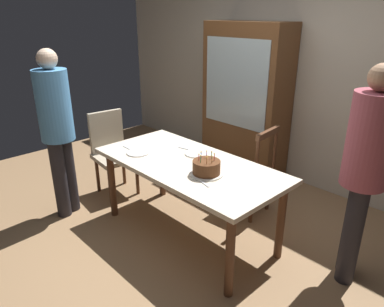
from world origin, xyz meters
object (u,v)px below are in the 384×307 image
Objects in this scene: plate_near_celebrant at (138,153)px; person_guest at (365,166)px; china_cabinet at (246,101)px; birthday_cake at (206,168)px; person_celebrant at (57,125)px; dining_table at (188,171)px; chair_upholstered at (112,148)px; plate_far_side at (197,153)px; chair_spindle_back at (250,172)px.

person_guest reaches higher than plate_near_celebrant.
birthday_cake is at bearing -61.33° from china_cabinet.
birthday_cake reaches higher than plate_near_celebrant.
person_celebrant is 2.75m from person_guest.
china_cabinet reaches higher than dining_table.
person_guest is at bearing 25.32° from person_celebrant.
person_guest is (2.58, 0.54, 0.44)m from chair_upholstered.
dining_table is 1.29m from chair_upholstered.
plate_far_side is 0.13× the size of person_guest.
china_cabinet is at bearing 75.12° from person_celebrant.
birthday_cake is 0.46m from plate_far_side.
china_cabinet reaches higher than chair_upholstered.
person_celebrant is 2.28m from china_cabinet.
person_celebrant reaches higher than birthday_cake.
plate_near_celebrant is 1.17m from chair_spindle_back.
person_celebrant is at bearing -154.68° from person_guest.
china_cabinet reaches higher than plate_near_celebrant.
person_guest is at bearing 21.90° from plate_near_celebrant.
chair_spindle_back reaches higher than plate_far_side.
person_guest is at bearing 22.07° from dining_table.
chair_upholstered is (-1.41, -0.77, 0.07)m from chair_spindle_back.
dining_table is at bearing -157.93° from person_guest.
china_cabinet reaches higher than person_guest.
person_celebrant is at bearing -142.47° from plate_far_side.
person_celebrant is (0.10, -0.63, 0.44)m from chair_upholstered.
person_guest reaches higher than birthday_cake.
chair_upholstered is 0.78m from person_celebrant.
chair_spindle_back is (-0.16, 0.82, -0.35)m from birthday_cake.
china_cabinet reaches higher than chair_spindle_back.
china_cabinet reaches higher than plate_far_side.
birthday_cake is 1.27× the size of plate_near_celebrant.
china_cabinet reaches higher than birthday_cake.
chair_upholstered is at bearing -170.14° from plate_far_side.
chair_spindle_back and chair_upholstered have the same top height.
plate_far_side is 0.23× the size of chair_upholstered.
chair_upholstered is (-1.57, 0.05, -0.28)m from birthday_cake.
plate_near_celebrant is 1.76m from china_cabinet.
person_celebrant reaches higher than plate_far_side.
birthday_cake is at bearing -149.78° from person_guest.
dining_table is 1.69m from china_cabinet.
china_cabinet is at bearing 110.45° from plate_far_side.
person_celebrant is at bearing -81.33° from chair_upholstered.
birthday_cake is 0.29× the size of chair_upholstered.
china_cabinet is at bearing 66.51° from chair_upholstered.
plate_far_side is at bearing 43.83° from plate_near_celebrant.
dining_table is at bearing 167.62° from birthday_cake.
birthday_cake is 1.85m from china_cabinet.
birthday_cake reaches higher than plate_far_side.
person_celebrant is at bearing -104.88° from china_cabinet.
person_guest is (1.17, -0.22, 0.51)m from chair_spindle_back.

